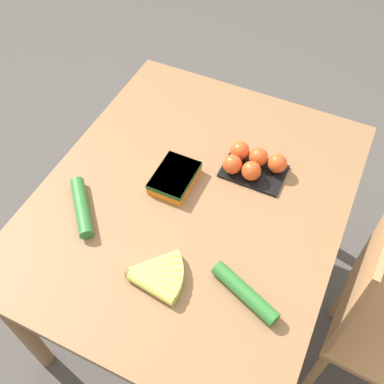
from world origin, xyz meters
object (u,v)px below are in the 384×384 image
at_px(carrot_bag, 175,177).
at_px(cucumber_far, 82,207).
at_px(chair, 378,314).
at_px(tomato_pack, 252,163).
at_px(banana_bunch, 155,276).
at_px(cucumber_near, 245,293).

relative_size(carrot_bag, cucumber_far, 0.88).
relative_size(chair, carrot_bag, 5.57).
distance_m(tomato_pack, cucumber_far, 0.60).
height_order(banana_bunch, cucumber_far, cucumber_far).
height_order(chair, cucumber_near, chair).
relative_size(banana_bunch, carrot_bag, 1.00).
height_order(carrot_bag, cucumber_near, same).
relative_size(banana_bunch, cucumber_near, 0.77).
height_order(banana_bunch, cucumber_near, cucumber_near).
relative_size(carrot_bag, cucumber_near, 0.77).
xyz_separation_m(chair, tomato_pack, (-0.20, -0.57, 0.31)).
bearing_deg(cucumber_near, chair, 121.78).
xyz_separation_m(banana_bunch, cucumber_far, (-0.11, -0.33, 0.00)).
xyz_separation_m(tomato_pack, cucumber_near, (0.46, 0.15, -0.01)).
height_order(tomato_pack, cucumber_near, tomato_pack).
bearing_deg(chair, carrot_bag, 91.57).
height_order(chair, carrot_bag, chair).
bearing_deg(banana_bunch, chair, 115.30).
distance_m(carrot_bag, cucumber_far, 0.32).
height_order(chair, tomato_pack, chair).
bearing_deg(banana_bunch, tomato_pack, 168.18).
bearing_deg(chair, tomato_pack, 74.97).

